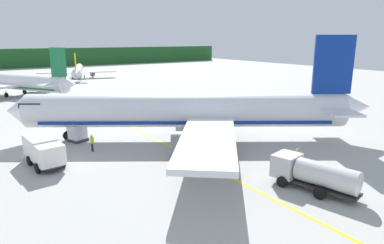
{
  "coord_description": "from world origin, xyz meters",
  "views": [
    {
      "loc": [
        -7.46,
        -8.38,
        11.44
      ],
      "look_at": [
        12.54,
        21.14,
        2.63
      ],
      "focal_mm": 31.48,
      "sensor_mm": 36.0,
      "label": 1
    }
  ],
  "objects": [
    {
      "name": "cargo_container_near",
      "position": [
        2.47,
        29.74,
        0.98
      ],
      "size": [
        2.29,
        2.29,
        2.08
      ],
      "color": "#333338",
      "rests_on": "ground"
    },
    {
      "name": "service_truck_baggage",
      "position": [
        13.83,
        6.43,
        1.4
      ],
      "size": [
        3.37,
        6.89,
        2.4
      ],
      "color": "silver",
      "rests_on": "ground"
    },
    {
      "name": "crew_marshaller",
      "position": [
        2.68,
        25.15,
        1.06
      ],
      "size": [
        0.31,
        0.62,
        1.79
      ],
      "color": "#191E33",
      "rests_on": "ground"
    },
    {
      "name": "apron_guide_line",
      "position": [
        10.17,
        18.2,
        0.01
      ],
      "size": [
        0.3,
        60.0,
        0.01
      ],
      "primitive_type": "cube",
      "color": "yellow",
      "rests_on": "ground"
    },
    {
      "name": "airliner_far_taxiway",
      "position": [
        21.18,
        94.97,
        2.2
      ],
      "size": [
        22.07,
        26.37,
        7.73
      ],
      "color": "silver",
      "rests_on": "ground"
    },
    {
      "name": "ground",
      "position": [
        0.0,
        48.0,
        -0.1
      ],
      "size": [
        240.0,
        320.0,
        0.2
      ],
      "primitive_type": "cube",
      "color": "#A8A8A3"
    },
    {
      "name": "service_truck_fuel",
      "position": [
        -2.27,
        23.79,
        1.46
      ],
      "size": [
        2.85,
        5.8,
        2.56
      ],
      "color": "white",
      "rests_on": "ground"
    },
    {
      "name": "crew_loader_left",
      "position": [
        16.99,
        10.42,
        1.05
      ],
      "size": [
        0.43,
        0.55,
        1.77
      ],
      "color": "#191E33",
      "rests_on": "ground"
    },
    {
      "name": "airliner_foreground",
      "position": [
        13.55,
        22.89,
        3.39
      ],
      "size": [
        36.62,
        31.18,
        11.9
      ],
      "color": "silver",
      "rests_on": "ground"
    },
    {
      "name": "airliner_mid_apron",
      "position": [
        0.61,
        70.07,
        2.82
      ],
      "size": [
        26.31,
        30.97,
        9.92
      ],
      "color": "white",
      "rests_on": "ground"
    }
  ]
}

